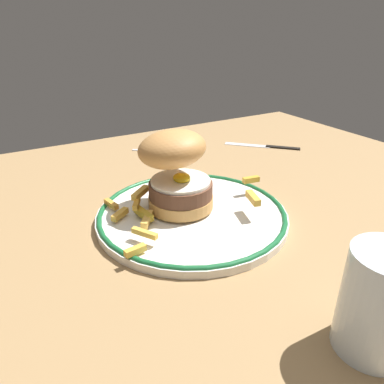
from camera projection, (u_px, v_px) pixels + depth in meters
ground_plane at (232, 231)px, 56.36cm from camera, size 110.97×101.22×4.00cm
dinner_plate at (192, 214)px, 55.41cm from camera, size 29.19×29.19×1.60cm
burger at (176, 169)px, 53.90cm from camera, size 14.18×14.44×12.54cm
fries_pile at (170, 197)px, 55.93cm from camera, size 26.41×20.02×3.00cm
water_glass at (378, 309)px, 32.19cm from camera, size 6.90×6.90×10.51cm
knife at (268, 146)px, 86.75cm from camera, size 13.74×13.84×0.70cm
spoon at (174, 151)px, 83.21cm from camera, size 11.36×9.75×0.90cm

